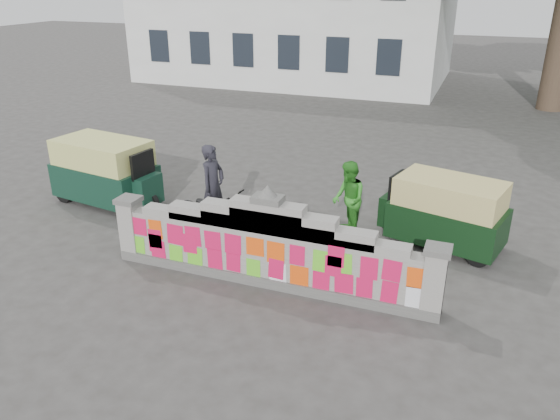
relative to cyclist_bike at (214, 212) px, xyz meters
The scene contains 8 objects.
ground 2.53m from the cyclist_bike, 38.78° to the right, with size 100.00×100.00×0.00m, color #383533.
parapet_wall 2.48m from the cyclist_bike, 38.88° to the right, with size 6.48×0.44×2.01m.
building 21.34m from the cyclist_bike, 103.95° to the left, with size 16.00×10.00×8.90m.
cyclist_bike is the anchor object (origin of this frame).
cyclist_rider 0.38m from the cyclist_bike, ahead, with size 0.68×0.45×1.86m, color black.
pedestrian 3.00m from the cyclist_bike, 21.25° to the left, with size 0.83×0.65×1.71m, color #308D26.
rickshaw_left 3.52m from the cyclist_bike, 167.59° to the left, with size 3.06×1.75×1.65m.
rickshaw_right 5.02m from the cyclist_bike, 15.40° to the left, with size 2.81×1.81×1.51m.
Camera 1 is at (3.42, -8.35, 5.43)m, focal length 35.00 mm.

